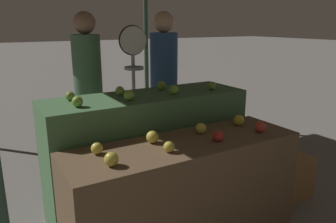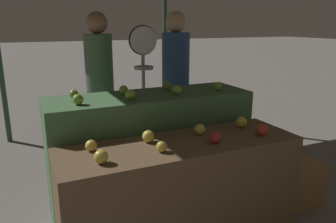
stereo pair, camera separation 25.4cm
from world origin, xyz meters
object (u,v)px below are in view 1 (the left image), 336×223
Objects in this scene: produce_scale at (134,68)px; person_vendor_at_scale at (88,81)px; person_customer_left at (164,76)px; wooden_crate_side at (284,175)px.

produce_scale is 0.92× the size of person_vendor_at_scale.
person_customer_left is 4.35× the size of wooden_crate_side.
person_vendor_at_scale is at bearing 142.04° from produce_scale.
wooden_crate_side is (1.45, -1.47, -0.84)m from person_vendor_at_scale.
wooden_crate_side is at bearing 126.41° from person_vendor_at_scale.
person_vendor_at_scale reaches higher than produce_scale.
person_vendor_at_scale is at bearing 134.50° from wooden_crate_side.
person_vendor_at_scale is 0.99× the size of person_customer_left.
wooden_crate_side is (0.60, -1.31, -0.84)m from person_customer_left.
person_customer_left is at bearing 114.61° from wooden_crate_side.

